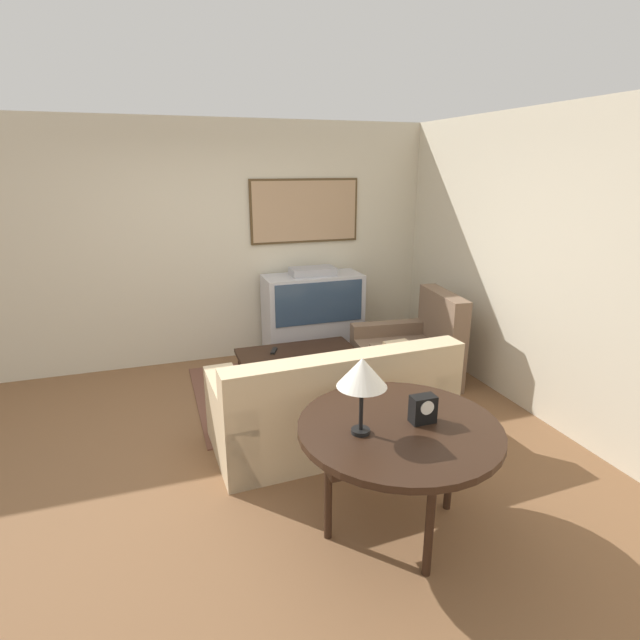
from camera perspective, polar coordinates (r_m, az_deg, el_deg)
ground_plane at (r=4.26m, az=-8.03°, el=-14.20°), size 12.00×12.00×0.00m
wall_back at (r=5.82m, az=-12.50°, el=8.42°), size 12.00×0.10×2.70m
wall_right at (r=4.91m, az=23.02°, el=5.80°), size 0.06×12.00×2.70m
area_rug at (r=5.19m, az=-3.12°, el=-7.92°), size 1.94×1.76×0.01m
tv at (r=5.91m, az=-0.82°, el=0.58°), size 1.14×0.50×1.09m
couch at (r=4.15m, az=1.46°, el=-9.87°), size 1.95×0.97×0.88m
armchair at (r=5.35m, az=10.22°, el=-3.99°), size 1.06×0.94×0.96m
coffee_table at (r=5.11m, az=-2.75°, el=-3.88°), size 1.19×0.48×0.41m
console_table at (r=3.09m, az=9.04°, el=-12.76°), size 1.22×1.22×0.74m
table_lamp at (r=2.79m, az=4.83°, el=-6.17°), size 0.29×0.29×0.46m
mantel_clock at (r=3.08m, az=11.69°, el=-9.93°), size 0.15×0.10×0.17m
remote at (r=5.06m, az=-5.30°, el=-3.52°), size 0.10×0.16×0.02m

